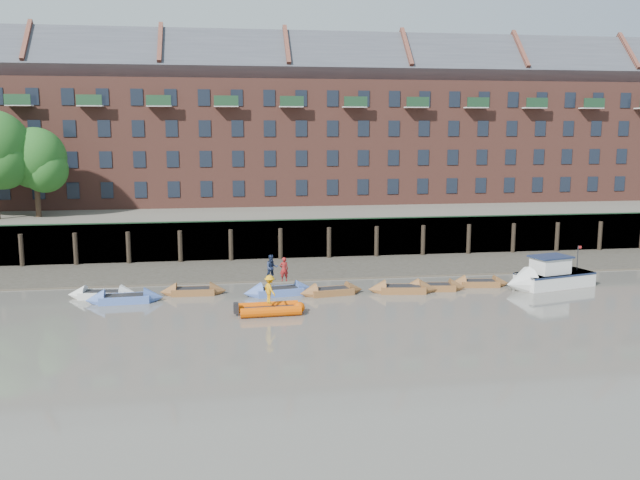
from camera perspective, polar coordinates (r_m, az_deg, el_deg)
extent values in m
plane|color=#656158|center=(34.67, 3.35, -8.43)|extent=(220.00, 220.00, 0.00)
cube|color=#3D382F|center=(51.85, -0.75, -2.42)|extent=(110.00, 8.00, 0.50)
cube|color=#4C4336|center=(48.56, -0.20, -3.23)|extent=(110.00, 1.60, 0.10)
cube|color=#2D2A26|center=(55.85, -1.37, 0.10)|extent=(110.00, 0.80, 3.20)
cylinder|color=black|center=(56.88, -23.84, -0.84)|extent=(0.36, 0.36, 2.60)
cylinder|color=black|center=(55.95, -19.89, -0.76)|extent=(0.36, 0.36, 2.60)
cylinder|color=black|center=(55.29, -15.83, -0.66)|extent=(0.36, 0.36, 2.60)
cylinder|color=black|center=(54.92, -11.69, -0.57)|extent=(0.36, 0.36, 2.60)
cylinder|color=black|center=(54.84, -7.51, -0.47)|extent=(0.36, 0.36, 2.60)
cylinder|color=black|center=(55.05, -3.35, -0.36)|extent=(0.36, 0.36, 2.60)
cylinder|color=black|center=(55.55, 0.77, -0.26)|extent=(0.36, 0.36, 2.60)
cylinder|color=black|center=(56.32, 4.78, -0.16)|extent=(0.36, 0.36, 2.60)
cylinder|color=black|center=(57.37, 8.67, -0.06)|extent=(0.36, 0.36, 2.60)
cylinder|color=black|center=(58.67, 12.41, 0.04)|extent=(0.36, 0.36, 2.60)
cylinder|color=black|center=(60.21, 15.97, 0.13)|extent=(0.36, 0.36, 2.60)
cylinder|color=black|center=(61.97, 19.34, 0.21)|extent=(0.36, 0.36, 2.60)
cylinder|color=black|center=(63.94, 22.51, 0.29)|extent=(0.36, 0.36, 2.60)
cube|color=#264C2D|center=(55.31, -1.33, 1.74)|extent=(110.00, 0.06, 0.10)
cube|color=#5E594D|center=(69.22, -2.78, 1.89)|extent=(110.00, 28.00, 3.20)
cube|color=brown|center=(69.64, -2.91, 8.21)|extent=(80.00, 10.00, 12.00)
cube|color=#42444C|center=(69.87, -2.97, 14.12)|extent=(80.60, 15.56, 15.56)
cube|color=black|center=(67.28, -25.09, 3.72)|extent=(1.10, 0.12, 1.50)
cube|color=black|center=(66.49, -22.61, 3.83)|extent=(1.10, 0.12, 1.50)
cube|color=black|center=(65.83, -20.07, 3.93)|extent=(1.10, 0.12, 1.50)
cube|color=black|center=(65.30, -17.48, 4.02)|extent=(1.10, 0.12, 1.50)
cube|color=black|center=(64.90, -14.86, 4.11)|extent=(1.10, 0.12, 1.50)
cube|color=black|center=(64.64, -12.21, 4.19)|extent=(1.10, 0.12, 1.50)
cube|color=black|center=(64.52, -9.54, 4.27)|extent=(1.10, 0.12, 1.50)
cube|color=black|center=(64.54, -6.87, 4.33)|extent=(1.10, 0.12, 1.50)
cube|color=black|center=(64.70, -4.21, 4.38)|extent=(1.10, 0.12, 1.50)
cube|color=black|center=(64.99, -1.56, 4.43)|extent=(1.10, 0.12, 1.50)
cube|color=black|center=(65.42, 1.05, 4.46)|extent=(1.10, 0.12, 1.50)
cube|color=black|center=(65.99, 3.63, 4.49)|extent=(1.10, 0.12, 1.50)
cube|color=black|center=(66.68, 6.16, 4.50)|extent=(1.10, 0.12, 1.50)
cube|color=black|center=(67.51, 8.63, 4.51)|extent=(1.10, 0.12, 1.50)
cube|color=black|center=(68.45, 11.04, 4.51)|extent=(1.10, 0.12, 1.50)
cube|color=black|center=(69.51, 13.38, 4.50)|extent=(1.10, 0.12, 1.50)
cube|color=black|center=(70.68, 15.64, 4.48)|extent=(1.10, 0.12, 1.50)
cube|color=black|center=(71.96, 17.83, 4.46)|extent=(1.10, 0.12, 1.50)
cube|color=black|center=(73.34, 19.93, 4.44)|extent=(1.10, 0.12, 1.50)
cube|color=black|center=(74.81, 21.96, 4.40)|extent=(1.10, 0.12, 1.50)
cube|color=black|center=(76.38, 23.91, 4.37)|extent=(1.10, 0.12, 1.50)
cube|color=black|center=(67.11, -25.25, 6.10)|extent=(1.10, 0.12, 1.50)
cube|color=black|center=(66.32, -22.76, 6.23)|extent=(1.10, 0.12, 1.50)
cube|color=black|center=(65.65, -20.20, 6.36)|extent=(1.10, 0.12, 1.50)
cube|color=black|center=(65.12, -17.60, 6.48)|extent=(1.10, 0.12, 1.50)
cube|color=black|center=(64.72, -14.96, 6.58)|extent=(1.10, 0.12, 1.50)
cube|color=black|center=(64.46, -12.30, 6.67)|extent=(1.10, 0.12, 1.50)
cube|color=black|center=(64.34, -9.61, 6.75)|extent=(1.10, 0.12, 1.50)
cube|color=black|center=(64.36, -6.92, 6.81)|extent=(1.10, 0.12, 1.50)
cube|color=black|center=(64.52, -4.24, 6.86)|extent=(1.10, 0.12, 1.50)
cube|color=black|center=(64.81, -1.58, 6.90)|extent=(1.10, 0.12, 1.50)
cube|color=black|center=(65.24, 1.06, 6.91)|extent=(1.10, 0.12, 1.50)
cube|color=black|center=(65.81, 3.65, 6.92)|extent=(1.10, 0.12, 1.50)
cube|color=black|center=(66.51, 6.20, 6.91)|extent=(1.10, 0.12, 1.50)
cube|color=black|center=(67.33, 8.69, 6.88)|extent=(1.10, 0.12, 1.50)
cube|color=black|center=(68.28, 11.11, 6.85)|extent=(1.10, 0.12, 1.50)
cube|color=black|center=(69.34, 13.46, 6.81)|extent=(1.10, 0.12, 1.50)
cube|color=black|center=(70.52, 15.74, 6.75)|extent=(1.10, 0.12, 1.50)
cube|color=black|center=(71.80, 17.94, 6.69)|extent=(1.10, 0.12, 1.50)
cube|color=black|center=(73.18, 20.06, 6.62)|extent=(1.10, 0.12, 1.50)
cube|color=black|center=(74.66, 22.09, 6.54)|extent=(1.10, 0.12, 1.50)
cube|color=black|center=(76.22, 24.05, 6.46)|extent=(1.10, 0.12, 1.50)
cube|color=black|center=(66.26, -22.91, 8.65)|extent=(1.10, 0.12, 1.50)
cube|color=black|center=(65.59, -20.34, 8.80)|extent=(1.10, 0.12, 1.50)
cube|color=black|center=(65.06, -17.73, 8.94)|extent=(1.10, 0.12, 1.50)
cube|color=black|center=(64.66, -15.07, 9.06)|extent=(1.10, 0.12, 1.50)
cube|color=black|center=(64.40, -12.38, 9.16)|extent=(1.10, 0.12, 1.50)
cube|color=black|center=(64.28, -9.68, 9.24)|extent=(1.10, 0.12, 1.50)
cube|color=black|center=(64.30, -6.97, 9.31)|extent=(1.10, 0.12, 1.50)
cube|color=black|center=(64.46, -4.27, 9.35)|extent=(1.10, 0.12, 1.50)
cube|color=black|center=(64.75, -1.59, 9.37)|extent=(1.10, 0.12, 1.50)
cube|color=black|center=(65.19, 1.07, 9.37)|extent=(1.10, 0.12, 1.50)
cube|color=black|center=(65.75, 3.68, 9.36)|extent=(1.10, 0.12, 1.50)
cube|color=black|center=(66.45, 6.24, 9.32)|extent=(1.10, 0.12, 1.50)
cube|color=black|center=(67.28, 8.75, 9.27)|extent=(1.10, 0.12, 1.50)
cube|color=black|center=(68.22, 11.19, 9.20)|extent=(1.10, 0.12, 1.50)
cube|color=black|center=(69.29, 13.55, 9.12)|extent=(1.10, 0.12, 1.50)
cube|color=black|center=(70.46, 15.84, 9.02)|extent=(1.10, 0.12, 1.50)
cube|color=black|center=(71.74, 18.05, 8.92)|extent=(1.10, 0.12, 1.50)
cube|color=black|center=(73.13, 20.18, 8.81)|extent=(1.10, 0.12, 1.50)
cube|color=black|center=(74.60, 22.23, 8.69)|extent=(1.10, 0.12, 1.50)
cube|color=black|center=(76.17, 24.19, 8.56)|extent=(1.10, 0.12, 1.50)
cube|color=black|center=(66.32, -23.07, 11.06)|extent=(1.10, 0.12, 1.50)
cube|color=black|center=(65.65, -20.48, 11.24)|extent=(1.10, 0.12, 1.50)
cube|color=black|center=(65.12, -17.85, 11.40)|extent=(1.10, 0.12, 1.50)
cube|color=black|center=(64.72, -15.18, 11.54)|extent=(1.10, 0.12, 1.50)
cube|color=black|center=(64.46, -12.47, 11.65)|extent=(1.10, 0.12, 1.50)
cube|color=black|center=(64.34, -9.75, 11.74)|extent=(1.10, 0.12, 1.50)
cube|color=black|center=(64.36, -7.02, 11.80)|extent=(1.10, 0.12, 1.50)
cube|color=black|center=(64.52, -4.30, 11.84)|extent=(1.10, 0.12, 1.50)
cube|color=black|center=(64.81, -1.60, 11.85)|extent=(1.10, 0.12, 1.50)
cube|color=black|center=(65.25, 1.07, 11.83)|extent=(1.10, 0.12, 1.50)
cube|color=black|center=(65.81, 3.71, 11.79)|extent=(1.10, 0.12, 1.50)
cube|color=black|center=(66.51, 6.29, 11.73)|extent=(1.10, 0.12, 1.50)
cube|color=black|center=(67.33, 8.81, 11.65)|extent=(1.10, 0.12, 1.50)
cube|color=black|center=(68.28, 11.26, 11.55)|extent=(1.10, 0.12, 1.50)
cube|color=black|center=(69.34, 13.64, 11.43)|extent=(1.10, 0.12, 1.50)
cube|color=black|center=(70.52, 15.94, 11.30)|extent=(1.10, 0.12, 1.50)
cube|color=black|center=(71.80, 18.17, 11.15)|extent=(1.10, 0.12, 1.50)
cube|color=black|center=(73.18, 20.31, 11.00)|extent=(1.10, 0.12, 1.50)
cube|color=black|center=(74.66, 22.36, 10.83)|extent=(1.10, 0.12, 1.50)
cube|color=black|center=(76.22, 24.33, 10.66)|extent=(1.10, 0.12, 1.50)
cylinder|color=#3A281C|center=(61.91, -22.71, 3.65)|extent=(0.44, 0.44, 4.00)
sphere|color=#256320|center=(61.72, -22.88, 6.38)|extent=(5.12, 5.12, 5.12)
cube|color=silver|center=(45.05, -17.79, -4.39)|extent=(2.99, 1.63, 0.45)
cone|color=silver|center=(44.61, -15.73, -4.43)|extent=(1.26, 1.41, 1.29)
cone|color=silver|center=(45.54, -19.80, -4.35)|extent=(1.26, 1.41, 1.29)
cube|color=black|center=(45.00, -17.80, -4.14)|extent=(2.48, 1.25, 0.06)
cube|color=#4B69B7|center=(43.52, -16.13, -4.77)|extent=(3.06, 1.52, 0.47)
cone|color=#4B69B7|center=(43.41, -13.83, -4.71)|extent=(1.24, 1.41, 1.35)
cone|color=#4B69B7|center=(43.69, -18.42, -4.83)|extent=(1.24, 1.41, 1.35)
cube|color=black|center=(43.47, -16.14, -4.50)|extent=(2.55, 1.15, 0.06)
cube|color=brown|center=(44.54, -10.62, -4.27)|extent=(2.76, 1.31, 0.43)
cone|color=brown|center=(44.46, -8.57, -4.23)|extent=(1.09, 1.26, 1.23)
cone|color=brown|center=(44.67, -12.66, -4.29)|extent=(1.09, 1.26, 1.23)
cube|color=black|center=(44.50, -10.63, -4.02)|extent=(2.30, 0.99, 0.06)
cube|color=#4B69B7|center=(43.78, -3.46, -4.33)|extent=(3.16, 1.79, 0.47)
cone|color=#4B69B7|center=(44.22, -1.25, -4.18)|extent=(1.35, 1.51, 1.35)
cone|color=#4B69B7|center=(43.42, -5.70, -4.48)|extent=(1.35, 1.51, 1.35)
cube|color=black|center=(43.73, -3.46, -4.06)|extent=(2.62, 1.38, 0.06)
cube|color=brown|center=(43.76, 0.98, -4.35)|extent=(2.90, 1.65, 0.43)
cone|color=brown|center=(44.29, 2.94, -4.19)|extent=(1.25, 1.39, 1.24)
cone|color=brown|center=(43.29, -1.03, -4.50)|extent=(1.25, 1.39, 1.24)
cube|color=black|center=(43.72, 0.98, -4.10)|extent=(2.40, 1.28, 0.06)
cube|color=brown|center=(44.61, 6.97, -4.13)|extent=(3.06, 1.69, 0.45)
cone|color=brown|center=(44.87, 9.12, -4.10)|extent=(1.30, 1.45, 1.31)
cone|color=brown|center=(44.41, 4.80, -4.16)|extent=(1.30, 1.45, 1.31)
cube|color=black|center=(44.56, 6.97, -3.87)|extent=(2.53, 1.30, 0.06)
cube|color=brown|center=(45.57, 9.59, -3.93)|extent=(2.82, 1.56, 0.42)
cone|color=brown|center=(45.88, 11.52, -3.90)|extent=(1.20, 1.34, 1.21)
cone|color=brown|center=(45.32, 7.64, -3.96)|extent=(1.20, 1.34, 1.21)
cube|color=black|center=(45.53, 9.60, -3.70)|extent=(2.34, 1.20, 0.06)
cube|color=brown|center=(47.34, 13.27, -3.56)|extent=(2.70, 1.48, 0.40)
cone|color=brown|center=(47.73, 15.02, -3.53)|extent=(1.14, 1.28, 1.16)
cone|color=brown|center=(46.99, 11.50, -3.60)|extent=(1.14, 1.28, 1.16)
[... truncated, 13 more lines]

